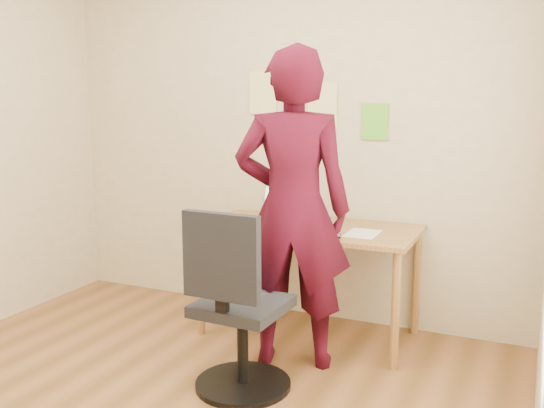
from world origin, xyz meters
The scene contains 10 objects.
room centered at (0.00, 0.00, 1.35)m, with size 3.58×3.58×2.78m.
desk centered at (0.34, 1.38, 0.65)m, with size 1.40×0.70×0.74m.
laptop centered at (0.12, 1.42, 0.79)m, with size 0.37×0.32×0.26m.
paper_sheet centered at (0.72, 1.31, 0.74)m, with size 0.19×0.27×0.00m, color white.
phone centered at (0.59, 1.17, 0.74)m, with size 0.09×0.13×0.01m.
wall_note_left centered at (-0.16, 1.74, 1.60)m, with size 0.21×0.00×0.30m, color #F2E291.
wall_note_mid centered at (0.29, 1.74, 1.52)m, with size 0.21×0.00×0.30m, color #F2E291.
wall_note_right centered at (0.66, 1.74, 1.41)m, with size 0.18×0.00×0.24m, color #61CC2D.
office_chair centered at (0.28, 0.46, 0.43)m, with size 0.52×0.52×1.01m.
person centered at (0.40, 0.94, 0.93)m, with size 0.68×0.44×1.86m, color #3C0816.
Camera 1 is at (1.71, -2.23, 1.57)m, focal length 40.00 mm.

